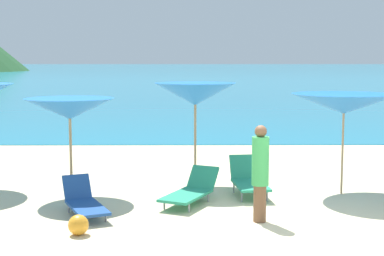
{
  "coord_description": "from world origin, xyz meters",
  "views": [
    {
      "loc": [
        -1.69,
        -9.41,
        2.81
      ],
      "look_at": [
        -1.61,
        4.25,
        1.2
      ],
      "focal_mm": 53.69,
      "sensor_mm": 36.0,
      "label": 1
    }
  ],
  "objects_px": {
    "umbrella_4": "(344,104)",
    "umbrella_2": "(70,109)",
    "beachgoer_2": "(260,170)",
    "lounge_chair_4": "(84,202)",
    "lounge_chair_2": "(248,179)",
    "beach_ball": "(78,225)",
    "lounge_chair_7": "(191,190)",
    "umbrella_3": "(195,94)"
  },
  "relations": [
    {
      "from": "umbrella_4",
      "to": "umbrella_2",
      "type": "bearing_deg",
      "value": -177.7
    },
    {
      "from": "umbrella_2",
      "to": "beachgoer_2",
      "type": "height_order",
      "value": "umbrella_2"
    },
    {
      "from": "umbrella_2",
      "to": "lounge_chair_4",
      "type": "distance_m",
      "value": 2.21
    },
    {
      "from": "lounge_chair_2",
      "to": "beachgoer_2",
      "type": "bearing_deg",
      "value": -96.65
    },
    {
      "from": "lounge_chair_4",
      "to": "beach_ball",
      "type": "height_order",
      "value": "lounge_chair_4"
    },
    {
      "from": "umbrella_4",
      "to": "lounge_chair_2",
      "type": "distance_m",
      "value": 2.55
    },
    {
      "from": "lounge_chair_7",
      "to": "beachgoer_2",
      "type": "distance_m",
      "value": 1.89
    },
    {
      "from": "lounge_chair_2",
      "to": "lounge_chair_4",
      "type": "height_order",
      "value": "lounge_chair_2"
    },
    {
      "from": "umbrella_2",
      "to": "lounge_chair_7",
      "type": "height_order",
      "value": "umbrella_2"
    },
    {
      "from": "umbrella_3",
      "to": "lounge_chair_7",
      "type": "relative_size",
      "value": 1.35
    },
    {
      "from": "lounge_chair_4",
      "to": "lounge_chair_7",
      "type": "height_order",
      "value": "lounge_chair_4"
    },
    {
      "from": "umbrella_4",
      "to": "lounge_chair_7",
      "type": "distance_m",
      "value": 3.69
    },
    {
      "from": "lounge_chair_2",
      "to": "lounge_chair_4",
      "type": "distance_m",
      "value": 3.52
    },
    {
      "from": "umbrella_3",
      "to": "lounge_chair_2",
      "type": "xyz_separation_m",
      "value": [
        1.1,
        -0.98,
        -1.73
      ]
    },
    {
      "from": "umbrella_3",
      "to": "lounge_chair_4",
      "type": "relative_size",
      "value": 1.44
    },
    {
      "from": "lounge_chair_7",
      "to": "lounge_chair_4",
      "type": "bearing_deg",
      "value": -130.68
    },
    {
      "from": "beachgoer_2",
      "to": "umbrella_3",
      "type": "bearing_deg",
      "value": 170.17
    },
    {
      "from": "lounge_chair_2",
      "to": "lounge_chair_4",
      "type": "xyz_separation_m",
      "value": [
        -3.16,
        -1.55,
        -0.08
      ]
    },
    {
      "from": "umbrella_2",
      "to": "beachgoer_2",
      "type": "relative_size",
      "value": 1.2
    },
    {
      "from": "umbrella_4",
      "to": "beach_ball",
      "type": "xyz_separation_m",
      "value": [
        -5.03,
        -2.89,
        -1.74
      ]
    },
    {
      "from": "lounge_chair_4",
      "to": "beachgoer_2",
      "type": "bearing_deg",
      "value": -32.56
    },
    {
      "from": "beachgoer_2",
      "to": "beach_ball",
      "type": "bearing_deg",
      "value": -105.86
    },
    {
      "from": "umbrella_2",
      "to": "umbrella_3",
      "type": "xyz_separation_m",
      "value": [
        2.58,
        1.08,
        0.24
      ]
    },
    {
      "from": "beachgoer_2",
      "to": "lounge_chair_2",
      "type": "bearing_deg",
      "value": 149.84
    },
    {
      "from": "lounge_chair_2",
      "to": "lounge_chair_7",
      "type": "distance_m",
      "value": 1.4
    },
    {
      "from": "lounge_chair_4",
      "to": "beachgoer_2",
      "type": "height_order",
      "value": "beachgoer_2"
    },
    {
      "from": "umbrella_2",
      "to": "lounge_chair_2",
      "type": "xyz_separation_m",
      "value": [
        3.68,
        0.11,
        -1.5
      ]
    },
    {
      "from": "lounge_chair_2",
      "to": "beach_ball",
      "type": "bearing_deg",
      "value": -144.07
    },
    {
      "from": "lounge_chair_7",
      "to": "umbrella_3",
      "type": "bearing_deg",
      "value": 112.29
    },
    {
      "from": "beachgoer_2",
      "to": "beach_ball",
      "type": "relative_size",
      "value": 5.09
    },
    {
      "from": "umbrella_3",
      "to": "lounge_chair_2",
      "type": "distance_m",
      "value": 2.27
    },
    {
      "from": "umbrella_3",
      "to": "umbrella_4",
      "type": "height_order",
      "value": "umbrella_3"
    },
    {
      "from": "lounge_chair_4",
      "to": "beachgoer_2",
      "type": "xyz_separation_m",
      "value": [
        3.15,
        -0.45,
        0.66
      ]
    },
    {
      "from": "umbrella_3",
      "to": "lounge_chair_7",
      "type": "distance_m",
      "value": 2.47
    },
    {
      "from": "lounge_chair_7",
      "to": "beach_ball",
      "type": "bearing_deg",
      "value": -105.72
    },
    {
      "from": "umbrella_3",
      "to": "lounge_chair_7",
      "type": "height_order",
      "value": "umbrella_3"
    },
    {
      "from": "beach_ball",
      "to": "umbrella_2",
      "type": "bearing_deg",
      "value": 103.68
    },
    {
      "from": "umbrella_3",
      "to": "lounge_chair_2",
      "type": "height_order",
      "value": "umbrella_3"
    },
    {
      "from": "umbrella_2",
      "to": "beach_ball",
      "type": "relative_size",
      "value": 6.11
    },
    {
      "from": "umbrella_2",
      "to": "umbrella_3",
      "type": "relative_size",
      "value": 0.88
    },
    {
      "from": "lounge_chair_4",
      "to": "lounge_chair_7",
      "type": "distance_m",
      "value": 2.13
    },
    {
      "from": "umbrella_2",
      "to": "beachgoer_2",
      "type": "bearing_deg",
      "value": -27.37
    }
  ]
}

